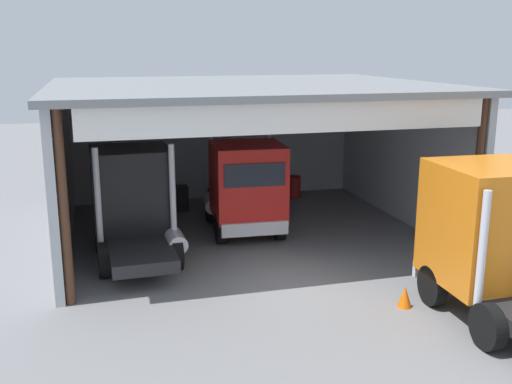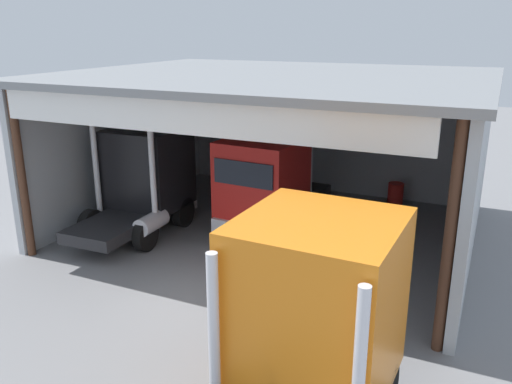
# 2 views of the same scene
# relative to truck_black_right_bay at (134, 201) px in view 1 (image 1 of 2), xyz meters

# --- Properties ---
(ground_plane) EXTENTS (80.00, 80.00, 0.00)m
(ground_plane) POSITION_rel_truck_black_right_bay_xyz_m (3.97, -3.36, -1.78)
(ground_plane) COLOR slate
(ground_plane) RESTS_ON ground
(workshop_shed) EXTENTS (12.81, 10.97, 5.22)m
(workshop_shed) POSITION_rel_truck_black_right_bay_xyz_m (3.97, 2.68, 1.82)
(workshop_shed) COLOR #ADB2B7
(workshop_shed) RESTS_ON ground
(truck_black_right_bay) EXTENTS (2.63, 4.76, 3.67)m
(truck_black_right_bay) POSITION_rel_truck_black_right_bay_xyz_m (0.00, 0.00, 0.00)
(truck_black_right_bay) COLOR black
(truck_black_right_bay) RESTS_ON ground
(truck_red_yard_outside) EXTENTS (2.57, 5.40, 3.66)m
(truck_red_yard_outside) POSITION_rel_truck_black_right_bay_xyz_m (3.86, 1.33, -0.08)
(truck_red_yard_outside) COLOR red
(truck_red_yard_outside) RESTS_ON ground
(truck_orange_left_bay) EXTENTS (2.71, 5.00, 3.68)m
(truck_orange_left_bay) POSITION_rel_truck_black_right_bay_xyz_m (8.08, -6.45, 0.17)
(truck_orange_left_bay) COLOR orange
(truck_orange_left_bay) RESTS_ON ground
(oil_drum) EXTENTS (0.58, 0.58, 0.94)m
(oil_drum) POSITION_rel_truck_black_right_bay_xyz_m (7.22, 5.88, -1.31)
(oil_drum) COLOR #B21E19
(oil_drum) RESTS_ON ground
(tool_cart) EXTENTS (0.90, 0.60, 1.00)m
(tool_cart) POSITION_rel_truck_black_right_bay_xyz_m (1.96, 5.01, -1.28)
(tool_cart) COLOR black
(tool_cart) RESTS_ON ground
(traffic_cone) EXTENTS (0.36, 0.36, 0.56)m
(traffic_cone) POSITION_rel_truck_black_right_bay_xyz_m (6.25, -5.62, -1.50)
(traffic_cone) COLOR orange
(traffic_cone) RESTS_ON ground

